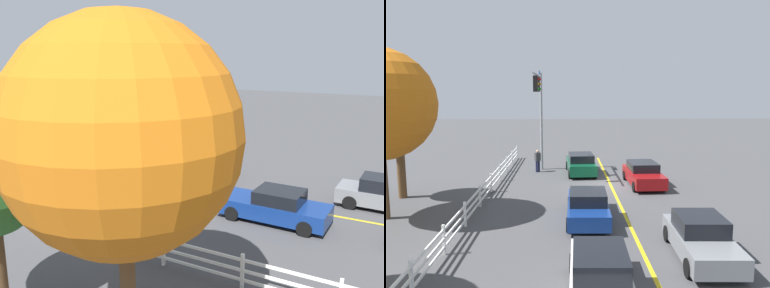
{
  "view_description": "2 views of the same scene",
  "coord_description": "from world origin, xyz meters",
  "views": [
    {
      "loc": [
        -11.48,
        18.04,
        7.09
      ],
      "look_at": [
        -2.09,
        1.13,
        2.81
      ],
      "focal_mm": 37.96,
      "sensor_mm": 36.0,
      "label": 1
    },
    {
      "loc": [
        -23.41,
        2.84,
        5.97
      ],
      "look_at": [
        -2.2,
        2.18,
        3.0
      ],
      "focal_mm": 34.71,
      "sensor_mm": 36.0,
      "label": 2
    }
  ],
  "objects": [
    {
      "name": "ground_plane",
      "position": [
        0.0,
        0.0,
        0.0
      ],
      "size": [
        120.0,
        120.0,
        0.0
      ],
      "primitive_type": "plane",
      "color": "#444447"
    },
    {
      "name": "lane_center_stripe",
      "position": [
        -4.0,
        0.0,
        0.0
      ],
      "size": [
        28.0,
        0.16,
        0.01
      ],
      "primitive_type": "cube",
      "color": "gold",
      "rests_on": "ground_plane"
    },
    {
      "name": "signal_assembly",
      "position": [
        3.18,
        4.77,
        5.24
      ],
      "size": [
        6.48,
        0.38,
        7.52
      ],
      "color": "gray",
      "rests_on": "ground_plane"
    },
    {
      "name": "car_0",
      "position": [
        3.4,
        1.81,
        0.74
      ],
      "size": [
        4.55,
        2.22,
        1.52
      ],
      "rotation": [
        0.0,
        0.0,
        0.06
      ],
      "color": "#0C4C2D",
      "rests_on": "ground_plane"
    },
    {
      "name": "car_1",
      "position": [
        -0.11,
        -2.09,
        0.72
      ],
      "size": [
        4.64,
        2.11,
        1.49
      ],
      "rotation": [
        0.0,
        0.0,
        3.17
      ],
      "color": "maroon",
      "rests_on": "ground_plane"
    },
    {
      "name": "car_2",
      "position": [
        -6.6,
        1.86,
        0.69
      ],
      "size": [
        4.71,
        2.05,
        1.45
      ],
      "rotation": [
        0.0,
        0.0,
        -0.03
      ],
      "color": "navy",
      "rests_on": "ground_plane"
    },
    {
      "name": "pedestrian",
      "position": [
        4.12,
        5.02,
        0.93
      ],
      "size": [
        0.44,
        0.48,
        1.69
      ],
      "rotation": [
        0.0,
        0.0,
        0.61
      ],
      "color": "#191E3F",
      "rests_on": "ground_plane"
    },
    {
      "name": "white_rail_fence",
      "position": [
        -3.0,
        7.39,
        0.6
      ],
      "size": [
        26.1,
        0.1,
        1.15
      ],
      "color": "white",
      "rests_on": "ground_plane"
    },
    {
      "name": "tree_0",
      "position": [
        -6.14,
        11.44,
        5.42
      ],
      "size": [
        5.2,
        5.2,
        8.03
      ],
      "color": "brown",
      "rests_on": "ground_plane"
    }
  ]
}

